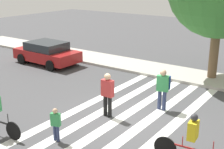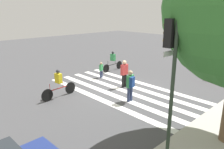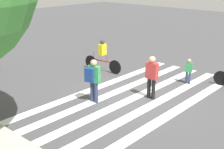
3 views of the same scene
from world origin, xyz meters
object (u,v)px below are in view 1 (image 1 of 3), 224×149
Objects in this scene: pedestrian_adult_yellow_jacket at (163,86)px; cyclist_near_curb at (192,139)px; car_parked_far_curb at (47,53)px; pedestrian_adult_tall_backpack at (108,92)px; pedestrian_adult_blue_shirt at (56,123)px.

pedestrian_adult_yellow_jacket reaches higher than cyclist_near_curb.
pedestrian_adult_yellow_jacket reaches higher than car_parked_far_curb.
pedestrian_adult_tall_backpack is 0.42× the size of car_parked_far_curb.
pedestrian_adult_blue_shirt is at bearing -169.41° from cyclist_near_curb.
pedestrian_adult_blue_shirt is at bearing 83.40° from pedestrian_adult_tall_backpack.
pedestrian_adult_yellow_jacket is at bearing -130.42° from pedestrian_adult_blue_shirt.
pedestrian_adult_yellow_jacket is at bearing -129.54° from pedestrian_adult_tall_backpack.
pedestrian_adult_yellow_jacket is 9.37m from car_parked_far_curb.
pedestrian_adult_yellow_jacket is 4.73m from pedestrian_adult_blue_shirt.
car_parked_far_curb is at bearing -60.75° from pedestrian_adult_blue_shirt.
cyclist_near_curb is (2.49, -3.17, -0.14)m from pedestrian_adult_yellow_jacket.
cyclist_near_curb is (3.96, -1.33, -0.13)m from pedestrian_adult_tall_backpack.
pedestrian_adult_blue_shirt is 4.40m from cyclist_near_curb.
cyclist_near_curb is at bearing 112.19° from pedestrian_adult_yellow_jacket.
pedestrian_adult_blue_shirt is at bearing -40.89° from car_parked_far_curb.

